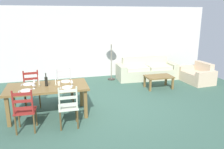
{
  "coord_description": "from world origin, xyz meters",
  "views": [
    {
      "loc": [
        -1.41,
        -5.32,
        2.4
      ],
      "look_at": [
        0.17,
        0.64,
        0.75
      ],
      "focal_mm": 36.05,
      "sensor_mm": 36.0,
      "label": 1
    }
  ],
  "objects_px": {
    "dining_chair_far_right": "(65,86)",
    "wine_glass_far_left": "(34,81)",
    "standing_lamp": "(111,42)",
    "dining_chair_far_left": "(32,89)",
    "wine_glass_near_right": "(72,81)",
    "dining_chair_near_right": "(68,107)",
    "wine_bottle": "(46,81)",
    "dining_table": "(47,89)",
    "coffee_table": "(159,78)",
    "couch": "(146,71)",
    "coffee_cup_primary": "(59,84)",
    "wine_glass_near_left": "(33,84)",
    "armchair_upholstered": "(198,76)",
    "dining_chair_near_left": "(25,111)"
  },
  "relations": [
    {
      "from": "dining_table",
      "to": "standing_lamp",
      "type": "relative_size",
      "value": 1.16
    },
    {
      "from": "dining_table",
      "to": "wine_glass_near_left",
      "type": "relative_size",
      "value": 11.8
    },
    {
      "from": "dining_chair_near_right",
      "to": "standing_lamp",
      "type": "xyz_separation_m",
      "value": [
        1.85,
        3.39,
        0.93
      ]
    },
    {
      "from": "coffee_cup_primary",
      "to": "coffee_table",
      "type": "relative_size",
      "value": 0.1
    },
    {
      "from": "dining_chair_far_right",
      "to": "standing_lamp",
      "type": "xyz_separation_m",
      "value": [
        1.83,
        1.88,
        0.93
      ]
    },
    {
      "from": "wine_glass_near_right",
      "to": "coffee_table",
      "type": "xyz_separation_m",
      "value": [
        2.97,
        1.38,
        -0.51
      ]
    },
    {
      "from": "wine_glass_near_left",
      "to": "couch",
      "type": "height_order",
      "value": "wine_glass_near_left"
    },
    {
      "from": "dining_chair_near_right",
      "to": "wine_bottle",
      "type": "height_order",
      "value": "wine_bottle"
    },
    {
      "from": "dining_chair_far_right",
      "to": "wine_glass_near_right",
      "type": "xyz_separation_m",
      "value": [
        0.13,
        -0.89,
        0.38
      ]
    },
    {
      "from": "dining_chair_near_left",
      "to": "dining_chair_far_left",
      "type": "height_order",
      "value": "same"
    },
    {
      "from": "dining_chair_near_left",
      "to": "wine_bottle",
      "type": "height_order",
      "value": "wine_bottle"
    },
    {
      "from": "couch",
      "to": "standing_lamp",
      "type": "relative_size",
      "value": 1.41
    },
    {
      "from": "dining_table",
      "to": "coffee_table",
      "type": "distance_m",
      "value": 3.77
    },
    {
      "from": "dining_chair_far_right",
      "to": "coffee_cup_primary",
      "type": "xyz_separation_m",
      "value": [
        -0.17,
        -0.77,
        0.32
      ]
    },
    {
      "from": "coffee_table",
      "to": "standing_lamp",
      "type": "xyz_separation_m",
      "value": [
        -1.27,
        1.4,
        1.06
      ]
    },
    {
      "from": "dining_chair_far_right",
      "to": "wine_bottle",
      "type": "bearing_deg",
      "value": -121.58
    },
    {
      "from": "couch",
      "to": "wine_glass_near_right",
      "type": "bearing_deg",
      "value": -139.69
    },
    {
      "from": "dining_chair_near_right",
      "to": "dining_table",
      "type": "bearing_deg",
      "value": 119.62
    },
    {
      "from": "wine_glass_near_right",
      "to": "coffee_table",
      "type": "relative_size",
      "value": 0.18
    },
    {
      "from": "wine_glass_near_right",
      "to": "wine_glass_far_left",
      "type": "xyz_separation_m",
      "value": [
        -0.87,
        0.27,
        0.0
      ]
    },
    {
      "from": "wine_glass_near_right",
      "to": "standing_lamp",
      "type": "height_order",
      "value": "standing_lamp"
    },
    {
      "from": "dining_chair_near_right",
      "to": "coffee_table",
      "type": "bearing_deg",
      "value": 32.62
    },
    {
      "from": "dining_table",
      "to": "wine_glass_far_left",
      "type": "bearing_deg",
      "value": 154.61
    },
    {
      "from": "dining_chair_near_right",
      "to": "wine_bottle",
      "type": "xyz_separation_m",
      "value": [
        -0.44,
        0.76,
        0.39
      ]
    },
    {
      "from": "dining_chair_near_right",
      "to": "couch",
      "type": "height_order",
      "value": "dining_chair_near_right"
    },
    {
      "from": "couch",
      "to": "dining_chair_near_right",
      "type": "bearing_deg",
      "value": -134.91
    },
    {
      "from": "wine_glass_far_left",
      "to": "coffee_cup_primary",
      "type": "relative_size",
      "value": 1.79
    },
    {
      "from": "armchair_upholstered",
      "to": "standing_lamp",
      "type": "relative_size",
      "value": 0.74
    },
    {
      "from": "dining_chair_far_left",
      "to": "wine_glass_near_right",
      "type": "height_order",
      "value": "dining_chair_far_left"
    },
    {
      "from": "dining_chair_near_left",
      "to": "wine_glass_near_right",
      "type": "xyz_separation_m",
      "value": [
        1.03,
        0.58,
        0.38
      ]
    },
    {
      "from": "wine_bottle",
      "to": "standing_lamp",
      "type": "xyz_separation_m",
      "value": [
        2.29,
        2.63,
        0.54
      ]
    },
    {
      "from": "dining_chair_near_right",
      "to": "wine_glass_near_right",
      "type": "height_order",
      "value": "dining_chair_near_right"
    },
    {
      "from": "dining_chair_near_left",
      "to": "wine_glass_far_left",
      "type": "relative_size",
      "value": 5.96
    },
    {
      "from": "dining_chair_near_right",
      "to": "dining_chair_far_left",
      "type": "height_order",
      "value": "same"
    },
    {
      "from": "couch",
      "to": "dining_chair_far_left",
      "type": "bearing_deg",
      "value": -156.81
    },
    {
      "from": "dining_chair_far_right",
      "to": "wine_bottle",
      "type": "relative_size",
      "value": 3.04
    },
    {
      "from": "dining_chair_far_right",
      "to": "dining_chair_near_left",
      "type": "bearing_deg",
      "value": -121.51
    },
    {
      "from": "dining_table",
      "to": "coffee_cup_primary",
      "type": "height_order",
      "value": "coffee_cup_primary"
    },
    {
      "from": "armchair_upholstered",
      "to": "dining_chair_near_right",
      "type": "bearing_deg",
      "value": -154.97
    },
    {
      "from": "dining_chair_near_right",
      "to": "standing_lamp",
      "type": "distance_m",
      "value": 3.97
    },
    {
      "from": "wine_glass_far_left",
      "to": "armchair_upholstered",
      "type": "height_order",
      "value": "wine_glass_far_left"
    },
    {
      "from": "wine_glass_near_right",
      "to": "coffee_table",
      "type": "height_order",
      "value": "wine_glass_near_right"
    },
    {
      "from": "dining_chair_near_right",
      "to": "wine_bottle",
      "type": "distance_m",
      "value": 0.96
    },
    {
      "from": "dining_chair_far_right",
      "to": "wine_glass_far_left",
      "type": "height_order",
      "value": "dining_chair_far_right"
    },
    {
      "from": "coffee_table",
      "to": "wine_glass_far_left",
      "type": "bearing_deg",
      "value": -164.01
    },
    {
      "from": "dining_chair_near_left",
      "to": "coffee_cup_primary",
      "type": "relative_size",
      "value": 10.67
    },
    {
      "from": "wine_glass_near_left",
      "to": "standing_lamp",
      "type": "xyz_separation_m",
      "value": [
        2.57,
        2.78,
        0.55
      ]
    },
    {
      "from": "dining_table",
      "to": "wine_glass_near_right",
      "type": "xyz_separation_m",
      "value": [
        0.57,
        -0.13,
        0.2
      ]
    },
    {
      "from": "dining_chair_far_left",
      "to": "wine_glass_far_left",
      "type": "height_order",
      "value": "dining_chair_far_left"
    },
    {
      "from": "couch",
      "to": "standing_lamp",
      "type": "xyz_separation_m",
      "value": [
        -1.35,
        0.18,
        1.12
      ]
    }
  ]
}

